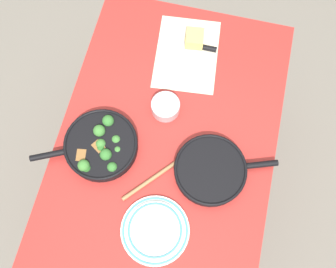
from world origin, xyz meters
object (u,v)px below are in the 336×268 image
object	(u,v)px
wooden_spoon	(170,167)
grater_knife	(196,46)
dinner_plate_stack	(155,230)
prep_bowl_steel	(166,107)
skillet_eggs	(211,170)
cheese_block	(195,39)
skillet_broccoli	(100,146)

from	to	relation	value
wooden_spoon	grater_knife	xyz separation A→B (m)	(0.55, 0.01, 0.00)
dinner_plate_stack	prep_bowl_steel	distance (m)	0.49
grater_knife	prep_bowl_steel	world-z (taller)	prep_bowl_steel
wooden_spoon	dinner_plate_stack	xyz separation A→B (m)	(-0.25, -0.00, 0.00)
wooden_spoon	dinner_plate_stack	distance (m)	0.25
skillet_eggs	cheese_block	xyz separation A→B (m)	(0.55, 0.18, 0.00)
wooden_spoon	prep_bowl_steel	xyz separation A→B (m)	(0.23, 0.07, 0.02)
grater_knife	dinner_plate_stack	distance (m)	0.80
skillet_eggs	prep_bowl_steel	xyz separation A→B (m)	(0.21, 0.23, 0.00)
cheese_block	prep_bowl_steel	xyz separation A→B (m)	(-0.34, 0.05, -0.00)
skillet_broccoli	grater_knife	bearing A→B (deg)	-141.89
grater_knife	cheese_block	xyz separation A→B (m)	(0.02, 0.01, 0.02)
wooden_spoon	skillet_eggs	bearing A→B (deg)	-41.38
wooden_spoon	grater_knife	size ratio (longest dim) A/B	1.10
prep_bowl_steel	dinner_plate_stack	bearing A→B (deg)	-171.18
skillet_eggs	dinner_plate_stack	bearing A→B (deg)	-139.73
skillet_eggs	dinner_plate_stack	xyz separation A→B (m)	(-0.27, 0.16, -0.01)
cheese_block	dinner_plate_stack	size ratio (longest dim) A/B	0.35
wooden_spoon	cheese_block	size ratio (longest dim) A/B	3.17
skillet_eggs	prep_bowl_steel	bearing A→B (deg)	117.70
skillet_eggs	dinner_plate_stack	distance (m)	0.31
grater_knife	prep_bowl_steel	size ratio (longest dim) A/B	2.22
dinner_plate_stack	cheese_block	bearing A→B (deg)	1.80
cheese_block	dinner_plate_stack	bearing A→B (deg)	-178.20
skillet_eggs	wooden_spoon	distance (m)	0.16
dinner_plate_stack	prep_bowl_steel	bearing A→B (deg)	8.82
wooden_spoon	dinner_plate_stack	size ratio (longest dim) A/B	1.11
skillet_eggs	grater_knife	size ratio (longest dim) A/B	1.52
wooden_spoon	dinner_plate_stack	world-z (taller)	dinner_plate_stack
wooden_spoon	cheese_block	world-z (taller)	cheese_block
skillet_eggs	cheese_block	size ratio (longest dim) A/B	4.37
skillet_broccoli	cheese_block	size ratio (longest dim) A/B	4.44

